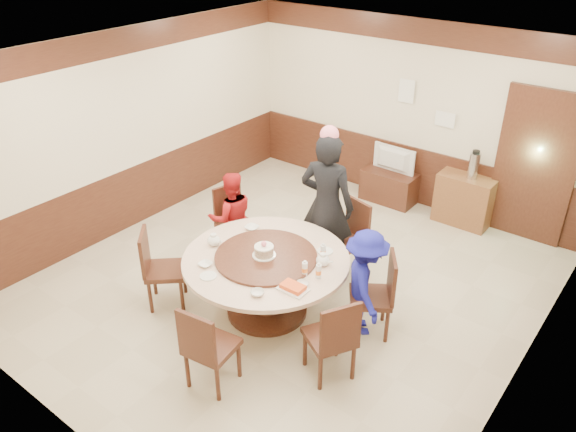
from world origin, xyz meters
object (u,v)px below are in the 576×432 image
Objects in this scene: person_standing at (327,206)px; person_red at (231,217)px; thermos at (474,166)px; tv_stand at (389,186)px; person_blue at (365,283)px; television at (392,160)px; banquet_table at (266,274)px; birthday_cake at (264,251)px; shrimp_platter at (293,288)px; side_cabinet at (464,200)px.

person_standing reaches higher than person_red.
person_standing is 2.47m from thermos.
person_standing is 2.22× the size of tv_stand.
television is at bearing -19.14° from person_blue.
banquet_table is 2.19× the size of tv_stand.
banquet_table is 0.99× the size of person_standing.
banquet_table is 3.57m from thermos.
birthday_cake is 3.56m from thermos.
birthday_cake is at bearing 155.55° from shrimp_platter.
person_red is at bearing -106.62° from tv_stand.
person_red is 1.00× the size of person_blue.
side_cabinet is at bearing 74.24° from banquet_table.
person_standing is 2.67× the size of television.
television is at bearing 0.00° from tv_stand.
person_red is at bearing 149.98° from birthday_cake.
person_red reaches higher than shrimp_platter.
shrimp_platter is 3.73m from side_cabinet.
person_standing is 2.37m from tv_stand.
side_cabinet is (1.21, 0.03, 0.12)m from tv_stand.
person_standing is at bearing 86.96° from birthday_cake.
television is at bearing -178.58° from side_cabinet.
television is (-0.85, 3.66, -0.07)m from shrimp_platter.
thermos is (2.09, 2.80, 0.31)m from person_red.
tv_stand is 2.24× the size of thermos.
thermos is at bearing -42.26° from person_blue.
person_red is at bearing 42.23° from person_blue.
person_standing is 2.28m from television.
television is (-1.29, 2.95, 0.08)m from person_blue.
person_standing reaches higher than thermos.
side_cabinet is at bearing -41.18° from person_blue.
shrimp_platter is (0.55, -1.41, -0.17)m from person_standing.
person_red is 3.47m from side_cabinet.
person_blue is at bearing -88.51° from side_cabinet.
person_blue reaches higher than tv_stand.
television reaches higher than shrimp_platter.
person_blue is at bearing -89.59° from thermos.
shrimp_platter reaches higher than tv_stand.
birthday_cake reaches higher than tv_stand.
shrimp_platter is at bearing -95.57° from side_cabinet.
person_blue is 4.75× the size of birthday_cake.
birthday_cake is at bearing 74.42° from person_standing.
tv_stand is at bearing 94.05° from birthday_cake.
side_cabinet is (-0.08, 2.98, -0.25)m from person_blue.
television reaches higher than banquet_table.
shrimp_platter is 3.72m from thermos.
tv_stand is 0.45m from television.
thermos is at bearing 83.56° from shrimp_platter.
banquet_table is 6.20× the size of shrimp_platter.
television is at bearing -161.29° from person_red.
thermos is at bearing 73.26° from birthday_cake.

